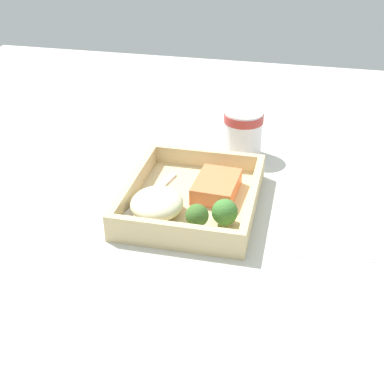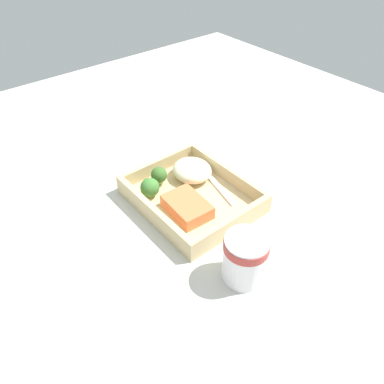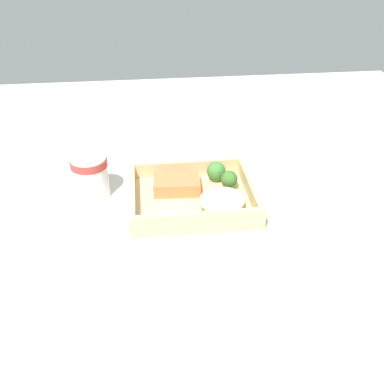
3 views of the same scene
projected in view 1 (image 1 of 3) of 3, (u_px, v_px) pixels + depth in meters
ground_plane at (192, 211)px, 89.43cm from camera, size 160.00×160.00×2.00cm
takeout_tray at (192, 203)px, 88.60cm from camera, size 25.23×21.11×1.20cm
tray_rim at (192, 191)px, 87.46cm from camera, size 25.23×21.11×3.24cm
salmon_fillet at (216, 186)px, 89.25cm from camera, size 9.94×7.32×2.80cm
mashed_potatoes at (157, 204)px, 83.64cm from camera, size 9.10×8.30×3.88cm
broccoli_floret_1 at (225, 212)px, 80.95cm from camera, size 4.03×4.03×4.33cm
broccoli_floret_2 at (197, 216)px, 79.85cm from camera, size 3.54×3.54×4.25cm
fork at (149, 198)px, 88.44cm from camera, size 15.77×5.13×0.44cm
paper_cup at (243, 131)px, 102.31cm from camera, size 7.52×7.52×9.07cm
receipt_slip at (337, 244)px, 79.65cm from camera, size 9.29×16.45×0.24cm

